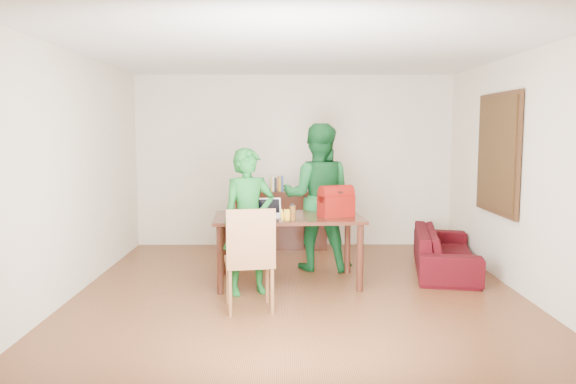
{
  "coord_description": "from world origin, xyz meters",
  "views": [
    {
      "loc": [
        -0.16,
        -6.15,
        1.84
      ],
      "look_at": [
        -0.11,
        0.67,
        1.08
      ],
      "focal_mm": 35.0,
      "sensor_mm": 36.0,
      "label": 1
    }
  ],
  "objects_px": {
    "red_bag": "(336,204)",
    "sofa": "(445,250)",
    "person_far": "(318,197)",
    "bottle": "(293,212)",
    "person_near": "(249,221)",
    "chair": "(250,280)",
    "laptop": "(269,213)",
    "table": "(288,225)"
  },
  "relations": [
    {
      "from": "bottle",
      "to": "sofa",
      "type": "height_order",
      "value": "bottle"
    },
    {
      "from": "table",
      "to": "person_near",
      "type": "relative_size",
      "value": 1.1
    },
    {
      "from": "bottle",
      "to": "sofa",
      "type": "xyz_separation_m",
      "value": [
        2.01,
        0.92,
        -0.64
      ]
    },
    {
      "from": "bottle",
      "to": "sofa",
      "type": "bearing_deg",
      "value": 24.48
    },
    {
      "from": "bottle",
      "to": "red_bag",
      "type": "relative_size",
      "value": 0.49
    },
    {
      "from": "laptop",
      "to": "red_bag",
      "type": "height_order",
      "value": "red_bag"
    },
    {
      "from": "chair",
      "to": "bottle",
      "type": "relative_size",
      "value": 5.56
    },
    {
      "from": "table",
      "to": "red_bag",
      "type": "height_order",
      "value": "red_bag"
    },
    {
      "from": "person_far",
      "to": "laptop",
      "type": "xyz_separation_m",
      "value": [
        -0.62,
        -0.77,
        -0.1
      ]
    },
    {
      "from": "table",
      "to": "person_far",
      "type": "relative_size",
      "value": 0.94
    },
    {
      "from": "bottle",
      "to": "table",
      "type": "bearing_deg",
      "value": 98.1
    },
    {
      "from": "table",
      "to": "sofa",
      "type": "bearing_deg",
      "value": 12.13
    },
    {
      "from": "person_far",
      "to": "red_bag",
      "type": "xyz_separation_m",
      "value": [
        0.17,
        -0.75,
        0.0
      ]
    },
    {
      "from": "laptop",
      "to": "bottle",
      "type": "distance_m",
      "value": 0.39
    },
    {
      "from": "person_near",
      "to": "person_far",
      "type": "height_order",
      "value": "person_far"
    },
    {
      "from": "bottle",
      "to": "person_near",
      "type": "bearing_deg",
      "value": -170.2
    },
    {
      "from": "chair",
      "to": "red_bag",
      "type": "bearing_deg",
      "value": 36.08
    },
    {
      "from": "person_near",
      "to": "person_far",
      "type": "xyz_separation_m",
      "value": [
        0.84,
        1.13,
        0.14
      ]
    },
    {
      "from": "person_near",
      "to": "laptop",
      "type": "distance_m",
      "value": 0.43
    },
    {
      "from": "laptop",
      "to": "chair",
      "type": "bearing_deg",
      "value": -107.08
    },
    {
      "from": "chair",
      "to": "bottle",
      "type": "height_order",
      "value": "chair"
    },
    {
      "from": "person_near",
      "to": "bottle",
      "type": "xyz_separation_m",
      "value": [
        0.49,
        0.08,
        0.09
      ]
    },
    {
      "from": "bottle",
      "to": "person_far",
      "type": "bearing_deg",
      "value": 71.71
    },
    {
      "from": "person_far",
      "to": "bottle",
      "type": "xyz_separation_m",
      "value": [
        -0.35,
        -1.05,
        -0.05
      ]
    },
    {
      "from": "red_bag",
      "to": "sofa",
      "type": "relative_size",
      "value": 0.21
    },
    {
      "from": "table",
      "to": "red_bag",
      "type": "bearing_deg",
      "value": -7.85
    },
    {
      "from": "laptop",
      "to": "red_bag",
      "type": "relative_size",
      "value": 0.81
    },
    {
      "from": "bottle",
      "to": "red_bag",
      "type": "height_order",
      "value": "red_bag"
    },
    {
      "from": "person_far",
      "to": "bottle",
      "type": "relative_size",
      "value": 9.97
    },
    {
      "from": "person_far",
      "to": "sofa",
      "type": "relative_size",
      "value": 1.02
    },
    {
      "from": "person_far",
      "to": "chair",
      "type": "bearing_deg",
      "value": 73.01
    },
    {
      "from": "laptop",
      "to": "red_bag",
      "type": "xyz_separation_m",
      "value": [
        0.79,
        0.02,
        0.1
      ]
    },
    {
      "from": "chair",
      "to": "red_bag",
      "type": "height_order",
      "value": "red_bag"
    },
    {
      "from": "person_far",
      "to": "laptop",
      "type": "relative_size",
      "value": 6.05
    },
    {
      "from": "chair",
      "to": "person_near",
      "type": "distance_m",
      "value": 0.78
    },
    {
      "from": "chair",
      "to": "person_far",
      "type": "relative_size",
      "value": 0.56
    },
    {
      "from": "table",
      "to": "bottle",
      "type": "height_order",
      "value": "bottle"
    },
    {
      "from": "person_near",
      "to": "red_bag",
      "type": "distance_m",
      "value": 1.09
    },
    {
      "from": "person_far",
      "to": "laptop",
      "type": "distance_m",
      "value": 0.99
    },
    {
      "from": "chair",
      "to": "person_far",
      "type": "height_order",
      "value": "person_far"
    },
    {
      "from": "chair",
      "to": "laptop",
      "type": "xyz_separation_m",
      "value": [
        0.18,
        0.95,
        0.55
      ]
    },
    {
      "from": "person_far",
      "to": "bottle",
      "type": "bearing_deg",
      "value": 79.63
    }
  ]
}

